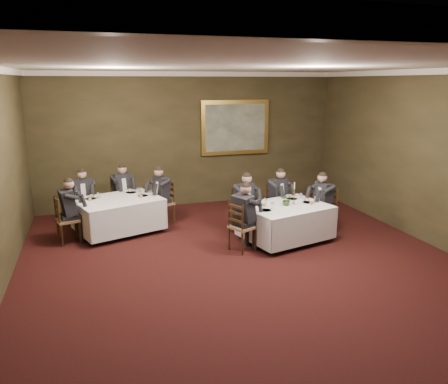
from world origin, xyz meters
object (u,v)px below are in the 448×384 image
diner_sec_endright (163,202)px  chair_main_endright (323,219)px  table_second (119,213)px  diner_sec_endleft (68,219)px  painting (235,128)px  chair_sec_endright (164,211)px  chair_main_backleft (243,220)px  diner_main_endright (324,210)px  candlestick (294,196)px  table_main (285,220)px  chair_sec_backright (123,207)px  centerpiece (287,199)px  diner_main_endleft (242,226)px  chair_sec_backleft (85,214)px  diner_main_backleft (244,210)px  chair_main_endleft (242,237)px  diner_sec_backleft (84,204)px  diner_main_backright (277,204)px  chair_main_backright (277,214)px  chair_sec_endleft (68,229)px  diner_sec_backright (122,198)px

diner_sec_endright → chair_main_endright: bearing=-139.7°
table_second → diner_sec_endleft: (-1.04, -0.35, 0.06)m
diner_sec_endright → painting: bearing=-81.0°
chair_sec_endright → diner_sec_endright: (-0.01, -0.00, 0.23)m
chair_main_backleft → diner_main_endright: bearing=142.7°
diner_sec_endright → candlestick: 3.10m
table_main → diner_sec_endleft: bearing=164.3°
chair_sec_backright → centerpiece: (3.15, -2.55, 0.62)m
table_second → chair_main_endright: chair_main_endright is taller
diner_main_endleft → chair_sec_backleft: 3.91m
diner_main_backleft → chair_main_endright: (1.71, -0.47, -0.23)m
diner_sec_endright → candlestick: bearing=-149.7°
chair_main_endleft → diner_main_endright: size_ratio=0.74×
diner_sec_backleft → candlestick: 4.78m
diner_main_backright → chair_main_backright: bearing=-90.0°
chair_main_endright → chair_sec_endleft: same height
chair_main_backleft → diner_sec_endleft: size_ratio=0.74×
table_main → diner_sec_backleft: 4.61m
chair_main_endright → chair_sec_backleft: same height
diner_sec_endleft → chair_sec_endleft: bearing=-90.0°
diner_sec_backleft → chair_main_endleft: bearing=133.7°
chair_sec_endright → table_main: bearing=-153.6°
chair_sec_backleft → chair_sec_endleft: size_ratio=1.00×
table_main → diner_sec_backleft: diner_sec_backleft is taller
painting → chair_sec_backright: bearing=-166.3°
chair_main_endright → diner_main_endright: 0.23m
diner_main_backleft → chair_main_endright: size_ratio=1.35×
diner_main_endleft → chair_sec_endleft: 3.62m
chair_main_backright → candlestick: candlestick is taller
candlestick → chair_main_backright: bearing=89.2°
centerpiece → table_main: bearing=-145.7°
chair_main_endright → chair_sec_endright: same height
diner_sec_backleft → candlestick: size_ratio=2.83×
chair_main_backleft → painting: 3.20m
chair_sec_backright → painting: size_ratio=0.53×
chair_main_endleft → diner_sec_endleft: size_ratio=0.74×
table_main → chair_sec_backright: size_ratio=1.98×
chair_sec_backleft → diner_sec_endright: size_ratio=0.74×
centerpiece → diner_sec_endright: bearing=140.2°
chair_sec_backright → chair_sec_endright: bearing=122.6°
chair_main_backleft → diner_main_backright: (0.90, 0.21, 0.23)m
chair_main_endleft → diner_main_backleft: bearing=133.3°
chair_main_endright → painting: painting is taller
chair_main_endleft → painting: bearing=138.5°
diner_sec_backright → chair_sec_endright: diner_sec_backright is taller
chair_sec_backright → chair_sec_endright: size_ratio=1.00×
chair_main_backleft → candlestick: bearing=121.6°
chair_sec_backleft → diner_sec_endleft: diner_sec_endleft is taller
diner_main_backright → chair_sec_backleft: (-4.25, 1.31, -0.23)m
chair_sec_endright → candlestick: candlestick is taller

